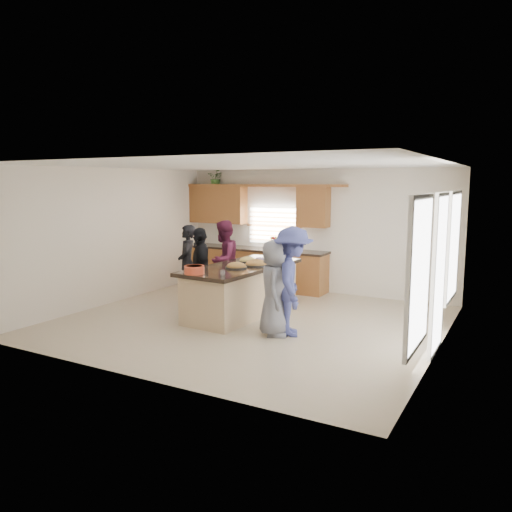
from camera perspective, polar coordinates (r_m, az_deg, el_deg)
The scene contains 18 objects.
floor at distance 9.12m, azimuth -0.73°, elevation -7.48°, with size 6.50×6.50×0.00m, color tan.
room_shell at distance 8.80m, azimuth -0.75°, elevation 4.52°, with size 6.52×6.02×2.81m.
back_cabinetry at distance 11.98m, azimuth -0.40°, elevation 0.78°, with size 4.08×0.66×2.46m.
right_wall_glazing at distance 7.67m, azimuth 20.15°, elevation -0.76°, with size 0.06×4.00×2.25m.
island at distance 9.51m, azimuth -1.65°, elevation -4.02°, with size 1.32×2.77×0.95m.
platter_front at distance 9.10m, azimuth -2.28°, elevation -1.22°, with size 0.39×0.39×0.16m.
platter_mid at distance 9.37m, azimuth 0.03°, elevation -0.93°, with size 0.45×0.45×0.18m.
platter_back at distance 9.83m, azimuth -0.97°, elevation -0.51°, with size 0.36×0.36×0.15m.
salad_bowl at distance 8.57m, azimuth -7.06°, elevation -1.53°, with size 0.34×0.34×0.14m.
clear_cup at distance 8.39m, azimuth -3.81°, elevation -1.92°, with size 0.08×0.08×0.09m, color white.
plate_stack at distance 10.10m, azimuth 0.60°, elevation -0.29°, with size 0.23×0.23×0.04m, color #A67EB8.
flower_vase at distance 10.40m, azimuth 2.02°, elevation 1.06°, with size 0.14×0.14×0.43m.
potted_plant at distance 12.51m, azimuth -4.58°, elevation 8.89°, with size 0.38×0.33×0.43m, color #3A6628.
woman_left_back at distance 10.69m, azimuth -7.86°, elevation -0.78°, with size 0.59×0.39×1.61m, color black.
woman_left_mid at distance 10.62m, azimuth -3.72°, elevation -0.52°, with size 0.83×0.65×1.71m, color #571A34.
woman_left_front at distance 9.77m, azimuth -6.36°, elevation -1.53°, with size 0.96×0.40×1.64m, color black.
woman_right_back at distance 8.17m, azimuth 4.15°, elevation -2.89°, with size 1.16×0.67×1.80m, color navy.
woman_right_front at distance 8.17m, azimuth 2.16°, elevation -3.63°, with size 0.78×0.51×1.59m, color slate.
Camera 1 is at (4.33, -7.64, 2.49)m, focal length 35.00 mm.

